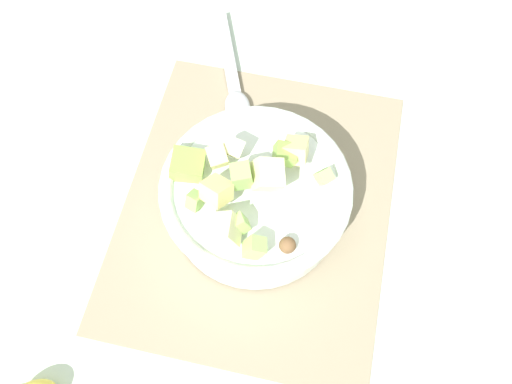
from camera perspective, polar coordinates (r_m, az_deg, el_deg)
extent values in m
plane|color=silver|center=(0.71, 0.11, -1.53)|extent=(2.40, 2.40, 0.00)
cube|color=gray|center=(0.71, 0.11, -1.43)|extent=(0.42, 0.35, 0.01)
cylinder|color=white|center=(0.67, 0.00, -0.71)|extent=(0.22, 0.22, 0.06)
torus|color=white|center=(0.64, 0.00, 0.49)|extent=(0.24, 0.24, 0.02)
sphere|color=brown|center=(0.61, 3.38, -5.68)|extent=(0.03, 0.03, 0.03)
cube|color=#E5D684|center=(0.61, -4.23, 0.11)|extent=(0.04, 0.04, 0.04)
cube|color=beige|center=(0.61, 1.25, 1.86)|extent=(0.05, 0.05, 0.05)
cube|color=#8CB74C|center=(0.65, -7.41, 2.41)|extent=(0.04, 0.05, 0.03)
cube|color=beige|center=(0.64, -2.46, 4.81)|extent=(0.03, 0.03, 0.03)
cube|color=#A3CC6B|center=(0.60, -0.16, -5.94)|extent=(0.03, 0.03, 0.03)
cube|color=#E5D684|center=(0.64, 4.28, 4.48)|extent=(0.04, 0.03, 0.04)
cube|color=#E5D684|center=(0.64, -4.12, 3.83)|extent=(0.04, 0.03, 0.03)
cube|color=#93C160|center=(0.61, -1.54, 1.75)|extent=(0.03, 0.03, 0.03)
cube|color=beige|center=(0.60, -3.65, -4.07)|extent=(0.04, 0.05, 0.04)
cube|color=#93C160|center=(0.63, -6.56, -0.92)|extent=(0.03, 0.02, 0.03)
cube|color=#8CB74C|center=(0.63, 3.09, 4.08)|extent=(0.03, 0.03, 0.03)
cube|color=#A3CC6B|center=(0.60, -1.70, -3.38)|extent=(0.02, 0.03, 0.03)
cube|color=#A3CC6B|center=(0.65, 7.28, 1.63)|extent=(0.03, 0.03, 0.03)
ellipsoid|color=#B7B7BC|center=(0.77, -1.97, 9.06)|extent=(0.07, 0.05, 0.01)
cube|color=#B7B7BC|center=(0.84, -3.04, 14.50)|extent=(0.16, 0.08, 0.01)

